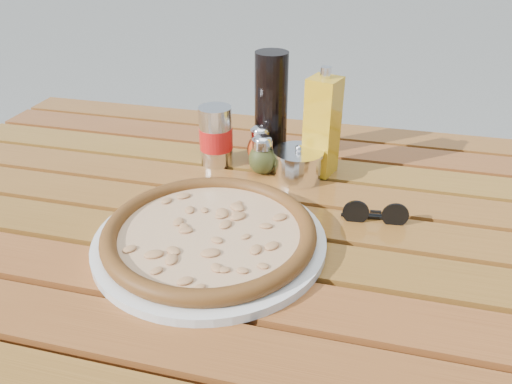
% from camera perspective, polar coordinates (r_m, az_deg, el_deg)
% --- Properties ---
extents(table, '(1.40, 0.90, 0.75)m').
position_cam_1_polar(table, '(0.90, -0.31, -6.47)').
color(table, '#3D230E').
rests_on(table, ground).
extents(plate, '(0.48, 0.48, 0.01)m').
position_cam_1_polar(plate, '(0.78, -5.28, -5.54)').
color(plate, silver).
rests_on(plate, table).
extents(pizza, '(0.43, 0.43, 0.03)m').
position_cam_1_polar(pizza, '(0.77, -5.33, -4.58)').
color(pizza, beige).
rests_on(pizza, plate).
extents(pepper_shaker, '(0.06, 0.06, 0.08)m').
position_cam_1_polar(pepper_shaker, '(1.02, 0.50, 5.37)').
color(pepper_shaker, '#C44216').
rests_on(pepper_shaker, table).
extents(oregano_shaker, '(0.07, 0.07, 0.08)m').
position_cam_1_polar(oregano_shaker, '(0.97, 0.73, 4.22)').
color(oregano_shaker, '#41451B').
rests_on(oregano_shaker, table).
extents(dark_bottle, '(0.08, 0.08, 0.22)m').
position_cam_1_polar(dark_bottle, '(1.01, 1.73, 9.67)').
color(dark_bottle, black).
rests_on(dark_bottle, table).
extents(soda_can, '(0.08, 0.08, 0.12)m').
position_cam_1_polar(soda_can, '(1.01, -4.59, 6.35)').
color(soda_can, silver).
rests_on(soda_can, table).
extents(olive_oil_cruet, '(0.07, 0.07, 0.21)m').
position_cam_1_polar(olive_oil_cruet, '(0.96, 7.56, 7.47)').
color(olive_oil_cruet, gold).
rests_on(olive_oil_cruet, table).
extents(parmesan_tin, '(0.13, 0.13, 0.07)m').
position_cam_1_polar(parmesan_tin, '(0.96, 4.83, 3.16)').
color(parmesan_tin, white).
rests_on(parmesan_tin, table).
extents(sunglasses, '(0.11, 0.03, 0.04)m').
position_cam_1_polar(sunglasses, '(0.85, 13.46, -2.48)').
color(sunglasses, black).
rests_on(sunglasses, table).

